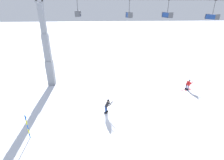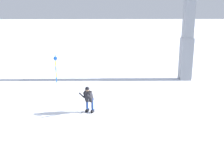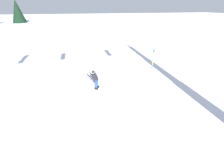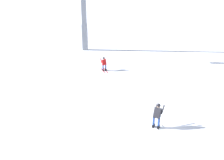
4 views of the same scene
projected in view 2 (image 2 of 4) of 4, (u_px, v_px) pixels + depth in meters
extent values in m
plane|color=white|center=(102.00, 106.00, 16.00)|extent=(260.00, 260.00, 0.00)
cube|color=white|center=(93.00, 113.00, 15.05)|extent=(1.54, 0.79, 0.01)
cube|color=black|center=(93.00, 111.00, 15.02)|extent=(0.30, 0.22, 0.16)
cylinder|color=navy|center=(92.00, 104.00, 14.91)|extent=(0.13, 0.13, 0.70)
cube|color=white|center=(87.00, 112.00, 15.17)|extent=(1.54, 0.79, 0.01)
cube|color=black|center=(87.00, 110.00, 15.15)|extent=(0.30, 0.22, 0.16)
cylinder|color=navy|center=(87.00, 103.00, 15.04)|extent=(0.13, 0.13, 0.70)
cube|color=black|center=(89.00, 96.00, 14.75)|extent=(0.61, 0.58, 0.69)
sphere|color=tan|center=(87.00, 89.00, 14.53)|extent=(0.23, 0.23, 0.23)
sphere|color=black|center=(87.00, 89.00, 14.52)|extent=(0.25, 0.25, 0.25)
cylinder|color=black|center=(89.00, 96.00, 14.32)|extent=(0.50, 0.30, 0.45)
cylinder|color=gray|center=(90.00, 108.00, 14.42)|extent=(0.47, 0.11, 1.21)
cylinder|color=black|center=(92.00, 114.00, 14.67)|extent=(0.07, 0.07, 0.01)
cylinder|color=black|center=(82.00, 95.00, 14.49)|extent=(0.50, 0.30, 0.45)
cylinder|color=gray|center=(81.00, 107.00, 14.63)|extent=(0.38, 0.32, 1.21)
cylinder|color=black|center=(82.00, 113.00, 14.92)|extent=(0.07, 0.07, 0.01)
cube|color=gray|center=(186.00, 59.00, 21.64)|extent=(0.91, 0.91, 3.43)
cube|color=gray|center=(189.00, 16.00, 20.75)|extent=(0.76, 0.76, 3.43)
cylinder|color=blue|center=(57.00, 80.00, 21.14)|extent=(0.07, 0.07, 0.44)
cylinder|color=yellow|center=(56.00, 74.00, 21.02)|extent=(0.07, 0.07, 0.44)
cylinder|color=blue|center=(56.00, 69.00, 20.91)|extent=(0.07, 0.07, 0.44)
cylinder|color=yellow|center=(56.00, 63.00, 20.80)|extent=(0.07, 0.07, 0.44)
cylinder|color=blue|center=(55.00, 58.00, 20.68)|extent=(0.07, 0.07, 0.44)
cylinder|color=blue|center=(55.00, 58.00, 20.68)|extent=(0.02, 0.28, 0.28)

